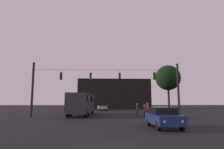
{
  "coord_description": "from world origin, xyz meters",
  "views": [
    {
      "loc": [
        -0.44,
        -8.63,
        1.92
      ],
      "look_at": [
        0.63,
        15.35,
        5.22
      ],
      "focal_mm": 31.81,
      "sensor_mm": 36.0,
      "label": 1
    }
  ],
  "objects_px": {
    "car_near_right": "(163,117)",
    "tree_left_silhouette": "(168,78)",
    "pedestrian_crossing_center": "(148,108)",
    "city_bus": "(82,102)",
    "pedestrian_crossing_right": "(145,110)",
    "car_far_left": "(102,107)",
    "pedestrian_crossing_left": "(137,109)"
  },
  "relations": [
    {
      "from": "car_near_right",
      "to": "tree_left_silhouette",
      "type": "xyz_separation_m",
      "value": [
        9.34,
        26.56,
        6.17
      ]
    },
    {
      "from": "pedestrian_crossing_center",
      "to": "tree_left_silhouette",
      "type": "xyz_separation_m",
      "value": [
        7.82,
        14.57,
        5.95
      ]
    },
    {
      "from": "car_near_right",
      "to": "city_bus",
      "type": "bearing_deg",
      "value": 118.21
    },
    {
      "from": "car_near_right",
      "to": "pedestrian_crossing_right",
      "type": "xyz_separation_m",
      "value": [
        0.93,
        11.1,
        0.09
      ]
    },
    {
      "from": "car_near_right",
      "to": "pedestrian_crossing_center",
      "type": "distance_m",
      "value": 12.09
    },
    {
      "from": "car_near_right",
      "to": "pedestrian_crossing_right",
      "type": "bearing_deg",
      "value": 85.21
    },
    {
      "from": "car_far_left",
      "to": "city_bus",
      "type": "bearing_deg",
      "value": -99.6
    },
    {
      "from": "pedestrian_crossing_left",
      "to": "tree_left_silhouette",
      "type": "relative_size",
      "value": 0.18
    },
    {
      "from": "car_far_left",
      "to": "tree_left_silhouette",
      "type": "xyz_separation_m",
      "value": [
        14.03,
        -3.58,
        6.17
      ]
    },
    {
      "from": "city_bus",
      "to": "pedestrian_crossing_center",
      "type": "distance_m",
      "value": 9.19
    },
    {
      "from": "pedestrian_crossing_center",
      "to": "pedestrian_crossing_left",
      "type": "bearing_deg",
      "value": -178.93
    },
    {
      "from": "pedestrian_crossing_center",
      "to": "pedestrian_crossing_right",
      "type": "bearing_deg",
      "value": -123.75
    },
    {
      "from": "car_far_left",
      "to": "pedestrian_crossing_center",
      "type": "distance_m",
      "value": 19.18
    },
    {
      "from": "car_far_left",
      "to": "tree_left_silhouette",
      "type": "height_order",
      "value": "tree_left_silhouette"
    },
    {
      "from": "tree_left_silhouette",
      "to": "car_near_right",
      "type": "bearing_deg",
      "value": -109.38
    },
    {
      "from": "city_bus",
      "to": "car_near_right",
      "type": "height_order",
      "value": "city_bus"
    },
    {
      "from": "car_near_right",
      "to": "pedestrian_crossing_left",
      "type": "relative_size",
      "value": 2.56
    },
    {
      "from": "car_near_right",
      "to": "pedestrian_crossing_right",
      "type": "relative_size",
      "value": 2.76
    },
    {
      "from": "city_bus",
      "to": "car_near_right",
      "type": "bearing_deg",
      "value": -61.79
    },
    {
      "from": "pedestrian_crossing_right",
      "to": "tree_left_silhouette",
      "type": "distance_m",
      "value": 18.62
    },
    {
      "from": "car_near_right",
      "to": "car_far_left",
      "type": "height_order",
      "value": "same"
    },
    {
      "from": "pedestrian_crossing_center",
      "to": "tree_left_silhouette",
      "type": "bearing_deg",
      "value": 61.78
    },
    {
      "from": "pedestrian_crossing_left",
      "to": "tree_left_silhouette",
      "type": "distance_m",
      "value": 18.28
    },
    {
      "from": "pedestrian_crossing_right",
      "to": "car_far_left",
      "type": "bearing_deg",
      "value": 106.44
    },
    {
      "from": "city_bus",
      "to": "tree_left_silhouette",
      "type": "xyz_separation_m",
      "value": [
        16.78,
        12.69,
        5.1
      ]
    },
    {
      "from": "pedestrian_crossing_left",
      "to": "tree_left_silhouette",
      "type": "bearing_deg",
      "value": 57.71
    },
    {
      "from": "city_bus",
      "to": "pedestrian_crossing_left",
      "type": "relative_size",
      "value": 6.55
    },
    {
      "from": "pedestrian_crossing_right",
      "to": "tree_left_silhouette",
      "type": "height_order",
      "value": "tree_left_silhouette"
    },
    {
      "from": "car_near_right",
      "to": "car_far_left",
      "type": "bearing_deg",
      "value": 98.84
    },
    {
      "from": "pedestrian_crossing_left",
      "to": "pedestrian_crossing_right",
      "type": "height_order",
      "value": "pedestrian_crossing_left"
    },
    {
      "from": "pedestrian_crossing_left",
      "to": "pedestrian_crossing_center",
      "type": "height_order",
      "value": "pedestrian_crossing_center"
    },
    {
      "from": "car_far_left",
      "to": "pedestrian_crossing_left",
      "type": "distance_m",
      "value": 18.8
    }
  ]
}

